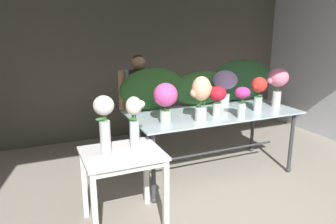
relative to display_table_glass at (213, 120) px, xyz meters
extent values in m
plane|color=#9E9384|center=(-0.32, 0.10, -0.75)|extent=(8.54, 8.54, 0.00)
cube|color=#5B564C|center=(-0.32, 2.04, 0.67)|extent=(5.98, 0.12, 2.85)
cube|color=silver|center=(0.00, 0.00, 0.10)|extent=(2.18, 1.02, 0.02)
cylinder|color=#38383D|center=(-0.99, -0.41, -0.33)|extent=(0.05, 0.05, 0.84)
sphere|color=#38383D|center=(-0.99, -0.41, -0.72)|extent=(0.07, 0.07, 0.07)
cylinder|color=#38383D|center=(0.99, -0.41, -0.33)|extent=(0.05, 0.05, 0.84)
sphere|color=#38383D|center=(0.99, -0.41, -0.72)|extent=(0.07, 0.07, 0.07)
cylinder|color=#38383D|center=(-0.99, 0.41, -0.33)|extent=(0.05, 0.05, 0.84)
sphere|color=#38383D|center=(-0.99, 0.41, -0.72)|extent=(0.07, 0.07, 0.07)
cylinder|color=#38383D|center=(0.99, 0.41, -0.33)|extent=(0.05, 0.05, 0.84)
sphere|color=#38383D|center=(0.99, 0.41, -0.72)|extent=(0.07, 0.07, 0.07)
cylinder|color=#38383D|center=(0.00, 0.00, -0.46)|extent=(1.98, 0.03, 0.03)
cube|color=white|center=(-1.40, -0.65, 0.01)|extent=(0.76, 0.64, 0.03)
cube|color=white|center=(-1.40, -0.65, -0.04)|extent=(0.70, 0.58, 0.06)
cube|color=white|center=(-1.74, -0.93, -0.38)|extent=(0.05, 0.05, 0.74)
cube|color=white|center=(-1.06, -0.93, -0.38)|extent=(0.05, 0.05, 0.74)
cube|color=white|center=(-1.74, -0.38, -0.38)|extent=(0.05, 0.05, 0.74)
cube|color=white|center=(-1.06, -0.38, -0.38)|extent=(0.05, 0.05, 0.74)
cylinder|color=#232328|center=(-0.81, 0.83, -0.36)|extent=(0.12, 0.12, 0.78)
cylinder|color=#232328|center=(-0.63, 0.83, -0.36)|extent=(0.12, 0.12, 0.78)
cube|color=#999EA8|center=(-0.72, 0.83, 0.31)|extent=(0.42, 0.22, 0.56)
cube|color=black|center=(-0.72, 0.72, 0.27)|extent=(0.36, 0.02, 0.68)
cylinder|color=tan|center=(-0.98, 0.83, 0.32)|extent=(0.09, 0.09, 0.55)
cylinder|color=tan|center=(-0.47, 0.83, 0.32)|extent=(0.09, 0.09, 0.55)
sphere|color=tan|center=(-0.72, 0.83, 0.68)|extent=(0.20, 0.20, 0.20)
ellipsoid|color=black|center=(-0.72, 0.85, 0.75)|extent=(0.15, 0.15, 0.09)
ellipsoid|color=#2D6028|center=(-0.68, 0.39, 0.39)|extent=(0.90, 0.23, 0.55)
ellipsoid|color=#387033|center=(0.04, 0.39, 0.35)|extent=(0.91, 0.26, 0.47)
ellipsoid|color=#28562D|center=(0.70, 0.39, 0.42)|extent=(1.05, 0.26, 0.60)
cylinder|color=silver|center=(0.54, -0.21, 0.21)|extent=(0.10, 0.10, 0.19)
cylinder|color=#9EBCB2|center=(0.54, -0.21, 0.15)|extent=(0.10, 0.10, 0.08)
cylinder|color=#2D6028|center=(0.57, -0.21, 0.26)|extent=(0.01, 0.01, 0.28)
cylinder|color=#2D6028|center=(0.52, -0.19, 0.26)|extent=(0.01, 0.01, 0.28)
cylinder|color=#2D6028|center=(0.54, -0.23, 0.26)|extent=(0.01, 0.01, 0.28)
ellipsoid|color=red|center=(0.54, -0.21, 0.46)|extent=(0.20, 0.20, 0.20)
sphere|color=red|center=(0.46, -0.24, 0.44)|extent=(0.07, 0.07, 0.07)
ellipsoid|color=#28562D|center=(0.54, -0.24, 0.32)|extent=(0.11, 0.07, 0.03)
cylinder|color=silver|center=(0.27, 0.16, 0.20)|extent=(0.14, 0.14, 0.18)
cylinder|color=#9EBCB2|center=(0.27, 0.16, 0.15)|extent=(0.13, 0.13, 0.08)
cylinder|color=#28562D|center=(0.31, 0.16, 0.27)|extent=(0.01, 0.01, 0.28)
cylinder|color=#28562D|center=(0.26, 0.18, 0.27)|extent=(0.01, 0.01, 0.28)
cylinder|color=#28562D|center=(0.25, 0.16, 0.27)|extent=(0.01, 0.01, 0.28)
cylinder|color=#28562D|center=(0.26, 0.12, 0.27)|extent=(0.01, 0.01, 0.28)
ellipsoid|color=#B28ED1|center=(0.27, 0.16, 0.48)|extent=(0.33, 0.33, 0.25)
sphere|color=#B28ED1|center=(0.18, 0.17, 0.47)|extent=(0.08, 0.08, 0.08)
cylinder|color=silver|center=(0.93, -0.11, 0.22)|extent=(0.12, 0.12, 0.21)
cylinder|color=#9EBCB2|center=(0.93, -0.11, 0.16)|extent=(0.11, 0.11, 0.09)
cylinder|color=#2D6028|center=(0.95, -0.11, 0.28)|extent=(0.01, 0.01, 0.32)
cylinder|color=#2D6028|center=(0.91, -0.09, 0.28)|extent=(0.01, 0.01, 0.32)
cylinder|color=#2D6028|center=(0.93, -0.13, 0.28)|extent=(0.01, 0.01, 0.32)
ellipsoid|color=pink|center=(0.93, -0.11, 0.51)|extent=(0.27, 0.27, 0.25)
sphere|color=pink|center=(0.82, -0.10, 0.48)|extent=(0.10, 0.10, 0.10)
sphere|color=pink|center=(1.02, -0.09, 0.47)|extent=(0.08, 0.08, 0.08)
cylinder|color=silver|center=(-0.36, -0.32, 0.20)|extent=(0.14, 0.14, 0.17)
cylinder|color=#9EBCB2|center=(-0.36, -0.32, 0.15)|extent=(0.13, 0.13, 0.07)
cylinder|color=#387033|center=(-0.32, -0.32, 0.27)|extent=(0.01, 0.01, 0.29)
cylinder|color=#387033|center=(-0.38, -0.30, 0.27)|extent=(0.01, 0.01, 0.29)
cylinder|color=#387033|center=(-0.37, -0.33, 0.27)|extent=(0.01, 0.01, 0.29)
ellipsoid|color=#F4B78E|center=(-0.36, -0.32, 0.50)|extent=(0.22, 0.22, 0.28)
sphere|color=#F4B78E|center=(-0.44, -0.31, 0.45)|extent=(0.10, 0.10, 0.10)
sphere|color=#F4B78E|center=(-0.26, -0.31, 0.50)|extent=(0.09, 0.09, 0.09)
ellipsoid|color=#28562D|center=(-0.38, -0.30, 0.30)|extent=(0.10, 0.09, 0.03)
cylinder|color=silver|center=(-0.77, -0.23, 0.19)|extent=(0.13, 0.13, 0.14)
cylinder|color=#9EBCB2|center=(-0.77, -0.23, 0.15)|extent=(0.12, 0.12, 0.06)
cylinder|color=#28562D|center=(-0.73, -0.24, 0.24)|extent=(0.01, 0.01, 0.24)
cylinder|color=#28562D|center=(-0.78, -0.20, 0.24)|extent=(0.01, 0.01, 0.24)
cylinder|color=#28562D|center=(-0.78, -0.25, 0.24)|extent=(0.01, 0.01, 0.24)
ellipsoid|color=#E54C9E|center=(-0.77, -0.23, 0.44)|extent=(0.27, 0.27, 0.27)
sphere|color=#E54C9E|center=(-0.84, -0.25, 0.40)|extent=(0.11, 0.11, 0.11)
ellipsoid|color=#477F3D|center=(-0.77, -0.20, 0.28)|extent=(0.07, 0.11, 0.03)
cylinder|color=silver|center=(0.15, -0.40, 0.20)|extent=(0.09, 0.09, 0.18)
cylinder|color=#9EBCB2|center=(0.15, -0.40, 0.15)|extent=(0.08, 0.08, 0.07)
cylinder|color=#387033|center=(0.17, -0.40, 0.25)|extent=(0.01, 0.01, 0.26)
cylinder|color=#387033|center=(0.14, -0.38, 0.25)|extent=(0.01, 0.01, 0.26)
cylinder|color=#387033|center=(0.14, -0.42, 0.25)|extent=(0.01, 0.01, 0.26)
ellipsoid|color=#D1338E|center=(0.15, -0.40, 0.43)|extent=(0.18, 0.18, 0.13)
sphere|color=#D1338E|center=(0.10, -0.40, 0.41)|extent=(0.08, 0.08, 0.08)
sphere|color=#D1338E|center=(0.21, -0.39, 0.42)|extent=(0.06, 0.06, 0.06)
cylinder|color=silver|center=(-0.08, -0.21, 0.20)|extent=(0.10, 0.10, 0.16)
cylinder|color=#9EBCB2|center=(-0.08, -0.21, 0.15)|extent=(0.09, 0.09, 0.07)
cylinder|color=#477F3D|center=(-0.05, -0.20, 0.23)|extent=(0.01, 0.01, 0.22)
cylinder|color=#477F3D|center=(-0.07, -0.19, 0.23)|extent=(0.01, 0.01, 0.22)
cylinder|color=#477F3D|center=(-0.10, -0.21, 0.23)|extent=(0.01, 0.01, 0.22)
cylinder|color=#477F3D|center=(-0.08, -0.23, 0.23)|extent=(0.01, 0.01, 0.22)
ellipsoid|color=red|center=(-0.08, -0.21, 0.40)|extent=(0.23, 0.23, 0.18)
sphere|color=red|center=(-0.01, -0.23, 0.39)|extent=(0.07, 0.07, 0.07)
ellipsoid|color=#28562D|center=(-0.09, -0.23, 0.30)|extent=(0.11, 0.08, 0.03)
cylinder|color=silver|center=(-1.55, -0.65, 0.19)|extent=(0.10, 0.10, 0.33)
cylinder|color=#9EBCB2|center=(-1.55, -0.65, 0.10)|extent=(0.09, 0.09, 0.14)
cylinder|color=#477F3D|center=(-1.54, -0.66, 0.24)|extent=(0.01, 0.01, 0.41)
cylinder|color=#477F3D|center=(-1.57, -0.64, 0.24)|extent=(0.01, 0.01, 0.41)
cylinder|color=#477F3D|center=(-1.56, -0.68, 0.24)|extent=(0.01, 0.01, 0.41)
ellipsoid|color=white|center=(-1.55, -0.65, 0.50)|extent=(0.19, 0.19, 0.18)
sphere|color=white|center=(-1.50, -0.63, 0.48)|extent=(0.08, 0.08, 0.08)
ellipsoid|color=#387033|center=(-1.58, -0.65, 0.37)|extent=(0.10, 0.05, 0.03)
cylinder|color=silver|center=(-1.25, -0.59, 0.16)|extent=(0.09, 0.09, 0.28)
cylinder|color=#9EBCB2|center=(-1.25, -0.59, 0.08)|extent=(0.09, 0.09, 0.12)
cylinder|color=#2D6028|center=(-1.23, -0.59, 0.21)|extent=(0.01, 0.01, 0.36)
cylinder|color=#2D6028|center=(-1.26, -0.58, 0.21)|extent=(0.01, 0.01, 0.36)
cylinder|color=#2D6028|center=(-1.26, -0.61, 0.21)|extent=(0.01, 0.01, 0.36)
ellipsoid|color=silver|center=(-1.25, -0.59, 0.45)|extent=(0.16, 0.16, 0.18)
sphere|color=silver|center=(-1.18, -0.60, 0.46)|extent=(0.08, 0.08, 0.08)
ellipsoid|color=#2D6028|center=(-1.27, -0.61, 0.32)|extent=(0.09, 0.10, 0.03)
camera|label=1|loc=(-2.13, -3.44, 1.20)|focal=34.25mm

